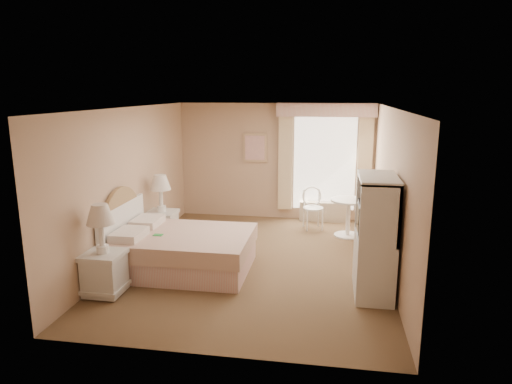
% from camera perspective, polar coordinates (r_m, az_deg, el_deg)
% --- Properties ---
extents(room, '(4.21, 5.51, 2.51)m').
position_cam_1_polar(room, '(7.24, -0.14, 0.53)').
color(room, brown).
rests_on(room, ground).
extents(window, '(2.05, 0.22, 2.51)m').
position_cam_1_polar(window, '(9.74, 8.57, 4.06)').
color(window, white).
rests_on(window, room).
extents(framed_art, '(0.52, 0.04, 0.62)m').
position_cam_1_polar(framed_art, '(9.90, -0.13, 5.56)').
color(framed_art, tan).
rests_on(framed_art, room).
extents(bed, '(2.08, 1.57, 1.39)m').
position_cam_1_polar(bed, '(7.29, -9.60, -7.03)').
color(bed, tan).
rests_on(bed, room).
extents(nightstand_near, '(0.52, 0.52, 1.27)m').
position_cam_1_polar(nightstand_near, '(6.63, -18.50, -8.26)').
color(nightstand_near, silver).
rests_on(nightstand_near, room).
extents(nightstand_far, '(0.52, 0.52, 1.26)m').
position_cam_1_polar(nightstand_far, '(8.53, -11.69, -3.22)').
color(nightstand_far, silver).
rests_on(nightstand_far, room).
extents(round_table, '(0.69, 0.69, 0.73)m').
position_cam_1_polar(round_table, '(8.93, 11.48, -2.42)').
color(round_table, white).
rests_on(round_table, room).
extents(cafe_chair, '(0.51, 0.51, 0.85)m').
position_cam_1_polar(cafe_chair, '(9.35, 7.08, -1.57)').
color(cafe_chair, white).
rests_on(cafe_chair, room).
extents(armoire, '(0.50, 1.00, 1.66)m').
position_cam_1_polar(armoire, '(6.48, 14.65, -6.50)').
color(armoire, silver).
rests_on(armoire, room).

